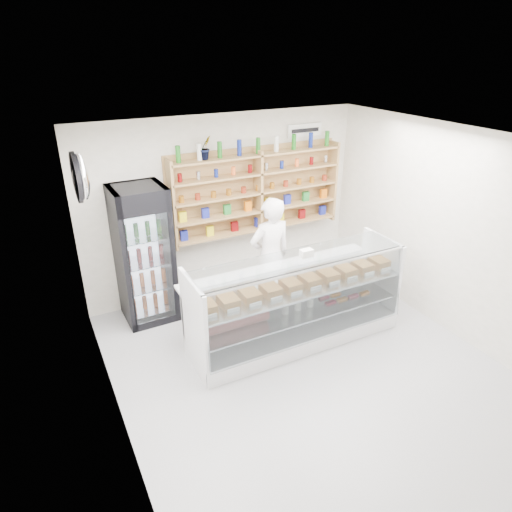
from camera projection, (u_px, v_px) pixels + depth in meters
room at (314, 270)px, 5.12m from camera, size 5.00×5.00×5.00m
display_counter at (295, 317)px, 6.17m from camera, size 2.90×0.86×1.26m
shop_worker at (270, 257)px, 6.61m from camera, size 0.66×0.44×1.79m
drinks_cooler at (144, 255)px, 6.42m from camera, size 0.73×0.71×2.00m
wall_shelving at (258, 192)px, 7.12m from camera, size 2.84×0.28×1.33m
potted_plant at (205, 148)px, 6.45m from camera, size 0.23×0.21×0.34m
security_mirror at (81, 177)px, 4.74m from camera, size 0.15×0.50×0.50m
wall_sign at (305, 130)px, 7.24m from camera, size 0.62×0.03×0.20m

